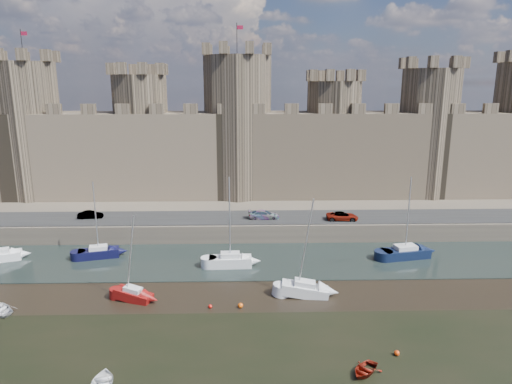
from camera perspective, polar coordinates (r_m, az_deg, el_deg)
water_channel at (r=56.56m, az=-4.56°, el=-8.57°), size 160.00×12.00×0.08m
quay at (r=90.63m, az=-3.38°, el=0.72°), size 160.00×60.00×2.50m
road at (r=65.16m, az=-4.14°, el=-3.21°), size 160.00×7.00×0.10m
castle at (r=77.04m, az=-4.25°, el=6.32°), size 108.50×11.00×29.00m
car_1 at (r=68.62m, az=-20.00°, el=-2.71°), size 3.51×1.50×1.13m
car_2 at (r=64.34m, az=0.98°, el=-2.86°), size 4.38×1.86×1.26m
car_3 at (r=64.79m, az=10.73°, el=-3.00°), size 4.50×2.24×1.23m
sailboat_1 at (r=60.34m, az=-19.07°, el=-7.11°), size 5.13×3.01×9.65m
sailboat_2 at (r=54.49m, az=-3.24°, el=-8.50°), size 5.07×2.11×10.82m
sailboat_3 at (r=59.94m, az=18.15°, el=-7.16°), size 6.19×3.38×10.28m
sailboat_4 at (r=48.28m, az=-15.11°, el=-12.21°), size 4.08×2.62×8.90m
sailboat_5 at (r=47.84m, az=6.10°, el=-11.96°), size 4.93×2.31×10.31m
dinghy_2 at (r=36.96m, az=-18.63°, el=-21.71°), size 2.84×3.66×0.70m
dinghy_4 at (r=37.54m, az=13.43°, el=-20.83°), size 3.36×3.46×0.58m
buoy_1 at (r=45.63m, az=-5.74°, el=-14.04°), size 0.39×0.39×0.39m
buoy_3 at (r=45.48m, az=-1.96°, el=-14.00°), size 0.50×0.50×0.50m
buoy_5 at (r=40.22m, az=17.20°, el=-18.67°), size 0.44×0.44×0.44m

